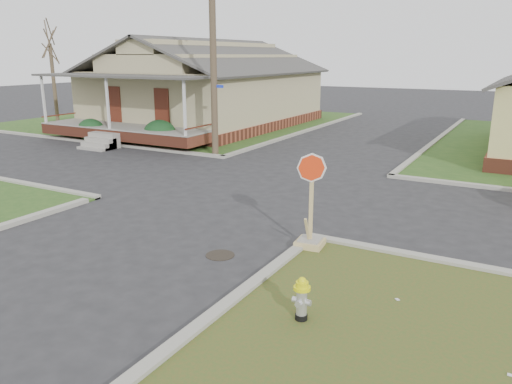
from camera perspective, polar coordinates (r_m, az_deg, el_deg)
The scene contains 11 objects.
ground at distance 12.73m, azimuth -11.21°, elevation -4.50°, with size 120.00×120.00×0.00m, color #252527.
verge_far_left at distance 34.43m, azimuth -8.47°, elevation 8.11°, with size 19.00×19.00×0.05m, color #284B1A.
curbs at distance 16.66m, azimuth -0.09°, elevation 0.53°, with size 80.00×40.00×0.12m, color gray, non-canonical shape.
manhole at distance 11.10m, azimuth -4.12°, elevation -7.20°, with size 0.64×0.64×0.01m, color black.
corner_house at distance 31.39m, azimuth -5.69°, elevation 11.65°, with size 10.10×15.50×5.30m.
utility_pole at distance 21.63m, azimuth -4.93°, elevation 16.36°, with size 1.80×0.28×9.00m.
tree_far_left at distance 33.40m, azimuth -22.08°, elevation 11.23°, with size 0.22×0.22×4.90m, color #483A29.
fire_hydrant at distance 8.33m, azimuth 5.25°, elevation -11.80°, with size 0.28×0.28×0.75m.
stop_sign at distance 11.35m, azimuth 6.23°, elevation -3.98°, with size 0.61×0.60×2.17m.
hedge_left at distance 26.86m, azimuth -18.32°, elevation 6.76°, with size 1.46×1.20×1.11m, color #143919.
hedge_right at distance 24.50m, azimuth -10.92°, elevation 6.59°, with size 1.56×1.28×1.19m, color #143919.
Camera 1 is at (7.88, -9.04, 4.26)m, focal length 35.00 mm.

